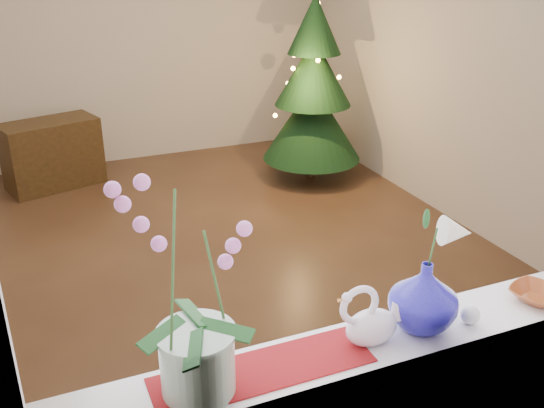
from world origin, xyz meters
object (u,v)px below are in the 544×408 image
(orchid_pot, at_px, (193,290))
(amber_dish, at_px, (536,295))
(side_table, at_px, (52,154))
(blue_vase, at_px, (424,291))
(swan, at_px, (372,315))
(xmas_tree, at_px, (313,90))
(paperweight, at_px, (470,315))

(orchid_pot, distance_m, amber_dish, 1.33)
(orchid_pot, bearing_deg, side_table, 92.06)
(amber_dish, relative_size, side_table, 0.18)
(orchid_pot, xyz_separation_m, blue_vase, (0.80, 0.02, -0.20))
(swan, bearing_deg, side_table, 112.76)
(amber_dish, relative_size, xmas_tree, 0.09)
(swan, height_order, side_table, swan)
(amber_dish, xyz_separation_m, xmas_tree, (0.89, 3.64, -0.08))
(orchid_pot, bearing_deg, amber_dish, -0.47)
(swan, distance_m, side_table, 4.47)
(orchid_pot, bearing_deg, swan, 0.67)
(paperweight, bearing_deg, xmas_tree, 71.60)
(paperweight, bearing_deg, amber_dish, 4.05)
(blue_vase, bearing_deg, orchid_pot, -178.91)
(amber_dish, bearing_deg, xmas_tree, 76.21)
(blue_vase, distance_m, side_table, 4.51)
(amber_dish, xyz_separation_m, side_table, (-1.45, 4.37, -0.62))
(orchid_pot, height_order, blue_vase, orchid_pot)
(swan, relative_size, paperweight, 3.70)
(paperweight, bearing_deg, swan, 173.83)
(blue_vase, xyz_separation_m, paperweight, (0.17, -0.05, -0.11))
(swan, height_order, amber_dish, swan)
(blue_vase, bearing_deg, paperweight, -16.09)
(blue_vase, distance_m, paperweight, 0.21)
(paperweight, bearing_deg, blue_vase, 163.91)
(orchid_pot, xyz_separation_m, side_table, (-0.16, 4.36, -0.95))
(paperweight, distance_m, side_table, 4.58)
(blue_vase, xyz_separation_m, amber_dish, (0.49, -0.03, -0.12))
(blue_vase, bearing_deg, xmas_tree, 69.00)
(orchid_pot, relative_size, swan, 2.76)
(xmas_tree, bearing_deg, orchid_pot, -121.03)
(orchid_pot, xyz_separation_m, swan, (0.59, 0.01, -0.24))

